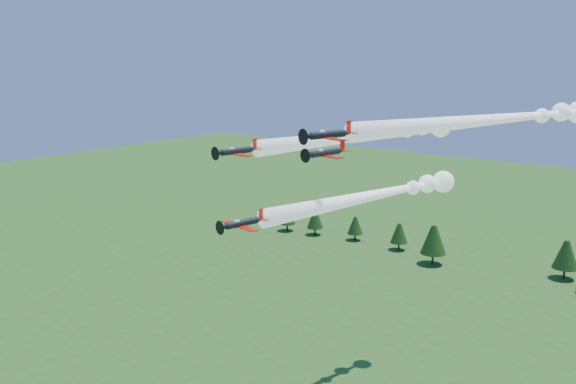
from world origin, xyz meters
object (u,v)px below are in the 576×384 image
Objects in this scene: plane_slot at (325,153)px; plane_lead at (382,194)px; plane_right at (501,119)px; plane_left at (375,134)px.

plane_lead is at bearing 86.52° from plane_slot.
plane_slot is at bearing -113.94° from plane_right.
plane_right reaches higher than plane_slot.
plane_lead is at bearing -43.99° from plane_left.
plane_left is 0.94× the size of plane_right.
plane_left reaches higher than plane_slot.
plane_right is 27.08m from plane_slot.
plane_slot is (-2.96, -11.37, 7.42)m from plane_lead.
plane_lead is 0.83× the size of plane_right.
plane_right is at bearing 2.66° from plane_left.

